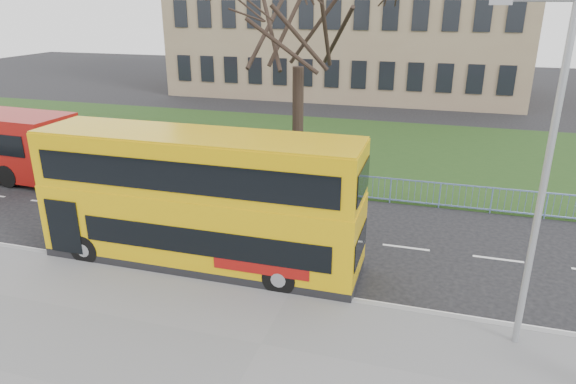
# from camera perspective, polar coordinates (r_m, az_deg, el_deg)

# --- Properties ---
(ground) EXTENTS (120.00, 120.00, 0.00)m
(ground) POSITION_cam_1_polar(r_m,az_deg,el_deg) (16.56, 1.80, -8.58)
(ground) COLOR black
(ground) RESTS_ON ground
(kerb) EXTENTS (80.00, 0.20, 0.14)m
(kerb) POSITION_cam_1_polar(r_m,az_deg,el_deg) (15.23, 0.28, -11.07)
(kerb) COLOR gray
(kerb) RESTS_ON ground
(grass_verge) EXTENTS (80.00, 15.40, 0.08)m
(grass_verge) POSITION_cam_1_polar(r_m,az_deg,el_deg) (29.64, 8.93, 4.58)
(grass_verge) COLOR #1D3B15
(grass_verge) RESTS_ON ground
(guard_railing) EXTENTS (40.00, 0.12, 1.10)m
(guard_railing) POSITION_cam_1_polar(r_m,az_deg,el_deg) (22.23, 6.18, 0.67)
(guard_railing) COLOR #7692D2
(guard_railing) RESTS_ON ground
(bare_tree) EXTENTS (8.37, 8.37, 11.95)m
(bare_tree) POSITION_cam_1_polar(r_m,az_deg,el_deg) (24.99, 1.16, 15.93)
(bare_tree) COLOR black
(bare_tree) RESTS_ON grass_verge
(civic_building) EXTENTS (30.00, 15.00, 14.00)m
(civic_building) POSITION_cam_1_polar(r_m,az_deg,el_deg) (49.77, 6.95, 19.15)
(civic_building) COLOR #8A7057
(civic_building) RESTS_ON ground
(yellow_bus) EXTENTS (10.18, 2.46, 4.26)m
(yellow_bus) POSITION_cam_1_polar(r_m,az_deg,el_deg) (16.22, -9.86, -0.61)
(yellow_bus) COLOR #DCAB09
(yellow_bus) RESTS_ON ground
(street_lamp) EXTENTS (1.70, 0.27, 8.00)m
(street_lamp) POSITION_cam_1_polar(r_m,az_deg,el_deg) (12.52, 26.26, 1.92)
(street_lamp) COLOR #969A9F
(street_lamp) RESTS_ON pavement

